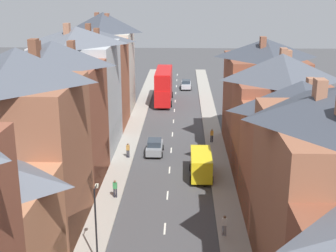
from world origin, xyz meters
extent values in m
cube|color=gray|center=(-5.10, 38.00, 0.07)|extent=(2.20, 104.00, 0.14)
cube|color=gray|center=(5.10, 38.00, 0.07)|extent=(2.20, 104.00, 0.14)
cube|color=silver|center=(0.00, 18.00, 0.01)|extent=(0.14, 1.80, 0.01)
cube|color=silver|center=(0.00, 24.00, 0.01)|extent=(0.14, 1.80, 0.01)
cube|color=silver|center=(0.00, 30.00, 0.01)|extent=(0.14, 1.80, 0.01)
cube|color=silver|center=(0.00, 36.00, 0.01)|extent=(0.14, 1.80, 0.01)
cube|color=silver|center=(0.00, 42.00, 0.01)|extent=(0.14, 1.80, 0.01)
cube|color=silver|center=(0.00, 48.00, 0.01)|extent=(0.14, 1.80, 0.01)
cube|color=silver|center=(0.00, 54.00, 0.01)|extent=(0.14, 1.80, 0.01)
cube|color=silver|center=(0.00, 60.00, 0.01)|extent=(0.14, 1.80, 0.01)
cube|color=silver|center=(0.00, 66.00, 0.01)|extent=(0.14, 1.80, 0.01)
cube|color=silver|center=(0.00, 72.00, 0.01)|extent=(0.14, 1.80, 0.01)
cube|color=silver|center=(0.00, 78.00, 0.01)|extent=(0.14, 1.80, 0.01)
cube|color=silver|center=(0.00, 84.00, 0.01)|extent=(0.14, 1.80, 0.01)
cube|color=brown|center=(-10.20, 17.71, 5.69)|extent=(8.00, 9.18, 11.38)
cube|color=black|center=(-6.26, 17.71, 1.60)|extent=(0.12, 8.45, 3.20)
pyramid|color=#474C56|center=(-10.20, 17.71, 12.58)|extent=(8.00, 9.18, 2.40)
cube|color=brown|center=(-9.52, 19.64, 13.37)|extent=(0.60, 0.90, 1.57)
cube|color=brown|center=(-10.20, 26.75, 5.55)|extent=(8.00, 8.89, 11.10)
cube|color=maroon|center=(-6.26, 26.75, 1.60)|extent=(0.12, 8.18, 3.20)
pyramid|color=#474C56|center=(-10.20, 26.75, 12.18)|extent=(8.00, 8.89, 2.17)
cube|color=brown|center=(-11.14, 25.33, 12.79)|extent=(0.60, 0.90, 1.22)
cube|color=brown|center=(-8.95, 28.56, 12.64)|extent=(0.60, 0.90, 0.91)
cube|color=#ADB2B7|center=(-10.20, 36.30, 5.97)|extent=(8.00, 10.22, 11.94)
cube|color=#1E5133|center=(-6.26, 36.30, 1.60)|extent=(0.12, 9.40, 3.20)
pyramid|color=#565B66|center=(-10.20, 36.30, 12.85)|extent=(8.00, 10.22, 1.83)
cube|color=#99664C|center=(-10.82, 34.94, 13.52)|extent=(0.60, 0.90, 1.33)
cube|color=#935138|center=(-10.20, 45.64, 5.56)|extent=(8.00, 8.45, 11.11)
cube|color=olive|center=(-6.26, 45.64, 1.60)|extent=(0.12, 7.77, 3.20)
pyramid|color=#474C56|center=(-10.20, 45.64, 11.92)|extent=(8.00, 8.45, 1.61)
cube|color=brown|center=(-9.35, 43.63, 12.45)|extent=(0.60, 0.90, 1.06)
cube|color=brown|center=(-10.46, 44.12, 12.70)|extent=(0.60, 0.90, 1.57)
cube|color=#BCB7A8|center=(-10.20, 53.68, 5.77)|extent=(8.00, 7.63, 11.54)
cube|color=navy|center=(-6.26, 53.68, 1.60)|extent=(0.12, 7.02, 3.20)
pyramid|color=#383D47|center=(-10.20, 53.68, 12.97)|extent=(8.00, 7.63, 2.87)
cube|color=brown|center=(-11.47, 55.81, 13.61)|extent=(0.60, 0.90, 1.28)
cube|color=brown|center=(-9.63, 53.64, 13.60)|extent=(0.60, 0.90, 1.26)
cube|color=brown|center=(10.20, 11.40, 5.29)|extent=(8.00, 11.18, 10.57)
cube|color=#99664C|center=(8.78, 11.28, 12.24)|extent=(0.60, 0.90, 1.39)
cube|color=#935138|center=(10.20, 20.71, 4.32)|extent=(8.00, 7.43, 8.64)
cube|color=#1E5133|center=(6.26, 20.71, 1.60)|extent=(0.12, 6.84, 3.20)
pyramid|color=#383D47|center=(10.20, 20.71, 9.84)|extent=(8.00, 7.43, 2.38)
cube|color=#99664C|center=(11.15, 21.78, 10.44)|extent=(0.60, 0.90, 1.20)
cube|color=brown|center=(10.20, 28.21, 4.79)|extent=(8.00, 7.56, 9.57)
cube|color=navy|center=(6.26, 28.21, 1.60)|extent=(0.12, 6.96, 3.20)
pyramid|color=#474C56|center=(10.20, 28.21, 10.81)|extent=(8.00, 7.56, 2.48)
cube|color=#99664C|center=(11.01, 29.83, 11.48)|extent=(0.60, 0.90, 1.34)
cube|color=#99664C|center=(10.52, 29.45, 11.60)|extent=(0.60, 0.90, 1.57)
cube|color=brown|center=(10.20, 37.25, 5.23)|extent=(8.00, 10.52, 10.47)
cube|color=olive|center=(6.26, 37.25, 1.60)|extent=(0.12, 9.68, 3.20)
pyramid|color=#383D47|center=(10.20, 37.25, 11.45)|extent=(8.00, 10.52, 1.95)
cube|color=brown|center=(9.60, 35.66, 12.12)|extent=(0.60, 0.90, 1.36)
cube|color=red|center=(-1.80, 59.04, 1.65)|extent=(2.44, 10.80, 2.50)
cube|color=red|center=(-1.80, 59.04, 4.05)|extent=(2.44, 10.58, 2.30)
cube|color=red|center=(-1.80, 59.04, 5.25)|extent=(2.39, 10.37, 0.10)
cube|color=#28333D|center=(-1.80, 64.39, 1.85)|extent=(2.20, 0.10, 1.20)
cube|color=#28333D|center=(-1.80, 64.39, 4.15)|extent=(2.20, 0.10, 1.10)
cube|color=#28333D|center=(-2.99, 59.04, 1.90)|extent=(0.06, 9.18, 0.90)
cube|color=#28333D|center=(-2.99, 59.04, 4.15)|extent=(0.06, 9.18, 0.90)
cube|color=yellow|center=(-1.80, 64.39, 4.95)|extent=(1.34, 0.08, 0.32)
cylinder|color=black|center=(-3.02, 62.39, 0.50)|extent=(0.30, 1.00, 1.00)
cylinder|color=black|center=(-0.58, 62.39, 0.50)|extent=(0.30, 1.00, 1.00)
cylinder|color=black|center=(-3.02, 56.07, 0.50)|extent=(0.30, 1.00, 1.00)
cylinder|color=black|center=(-0.58, 56.07, 0.50)|extent=(0.30, 1.00, 1.00)
cube|color=gray|center=(-1.80, 34.79, 0.69)|extent=(1.70, 4.01, 0.77)
cube|color=#28333D|center=(-1.80, 34.59, 1.38)|extent=(1.46, 2.00, 0.60)
cylinder|color=black|center=(-2.65, 36.03, 0.31)|extent=(0.20, 0.62, 0.62)
cylinder|color=black|center=(-0.95, 36.03, 0.31)|extent=(0.20, 0.62, 0.62)
cylinder|color=black|center=(-2.65, 33.55, 0.31)|extent=(0.20, 0.62, 0.62)
cylinder|color=black|center=(-0.95, 33.55, 0.31)|extent=(0.20, 0.62, 0.62)
cube|color=#B7BABF|center=(1.80, 69.62, 0.69)|extent=(1.70, 4.06, 0.77)
cube|color=#28333D|center=(1.80, 69.42, 1.38)|extent=(1.46, 2.03, 0.60)
cylinder|color=black|center=(0.95, 70.88, 0.31)|extent=(0.20, 0.62, 0.62)
cylinder|color=black|center=(2.65, 70.88, 0.31)|extent=(0.20, 0.62, 0.62)
cylinder|color=black|center=(0.95, 68.36, 0.31)|extent=(0.20, 0.62, 0.62)
cylinder|color=black|center=(2.65, 68.36, 0.31)|extent=(0.20, 0.62, 0.62)
cube|color=yellow|center=(3.10, 28.30, 1.36)|extent=(1.96, 5.20, 2.10)
cube|color=#28333D|center=(3.10, 30.85, 1.66)|extent=(1.76, 0.10, 0.90)
cylinder|color=black|center=(2.12, 29.86, 0.36)|extent=(0.24, 0.72, 0.72)
cylinder|color=black|center=(4.08, 29.86, 0.36)|extent=(0.24, 0.72, 0.72)
cylinder|color=black|center=(2.12, 26.74, 0.36)|extent=(0.24, 0.72, 0.72)
cylinder|color=black|center=(4.08, 26.74, 0.36)|extent=(0.24, 0.72, 0.72)
cylinder|color=gray|center=(4.33, 16.90, 0.56)|extent=(0.14, 0.14, 0.84)
cylinder|color=gray|center=(4.51, 16.90, 0.56)|extent=(0.14, 0.14, 0.84)
cube|color=silver|center=(4.42, 16.90, 1.25)|extent=(0.36, 0.22, 0.54)
sphere|color=brown|center=(4.42, 16.90, 1.64)|extent=(0.22, 0.22, 0.22)
cylinder|color=#23232D|center=(-4.61, 23.13, 0.56)|extent=(0.14, 0.14, 0.84)
cylinder|color=#23232D|center=(-4.43, 23.13, 0.56)|extent=(0.14, 0.14, 0.84)
cube|color=#338447|center=(-4.52, 23.13, 1.25)|extent=(0.36, 0.22, 0.54)
sphere|color=brown|center=(-4.52, 23.13, 1.64)|extent=(0.22, 0.22, 0.22)
cylinder|color=#23232D|center=(-4.65, 33.12, 0.56)|extent=(0.14, 0.14, 0.84)
cylinder|color=#23232D|center=(-4.47, 33.12, 0.56)|extent=(0.14, 0.14, 0.84)
cube|color=#A87A38|center=(-4.56, 33.12, 1.25)|extent=(0.36, 0.22, 0.54)
sphere|color=brown|center=(-4.56, 33.12, 1.64)|extent=(0.22, 0.22, 0.22)
cylinder|color=#23232D|center=(4.64, 38.68, 0.56)|extent=(0.14, 0.14, 0.84)
cylinder|color=#23232D|center=(4.82, 38.68, 0.56)|extent=(0.14, 0.14, 0.84)
cube|color=gold|center=(4.73, 38.68, 1.25)|extent=(0.36, 0.22, 0.54)
sphere|color=#9E7051|center=(4.73, 38.68, 1.64)|extent=(0.22, 0.22, 0.22)
cylinder|color=black|center=(-4.25, 12.95, 2.75)|extent=(0.12, 0.12, 5.50)
cylinder|color=black|center=(-4.25, 13.40, 5.40)|extent=(0.08, 0.90, 0.08)
cube|color=beige|center=(-4.25, 13.85, 5.32)|extent=(0.20, 0.32, 0.20)
camera|label=1|loc=(1.32, -14.00, 17.67)|focal=50.00mm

